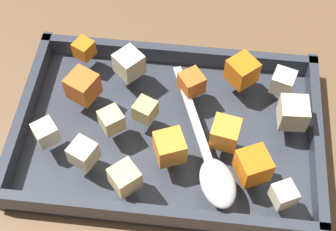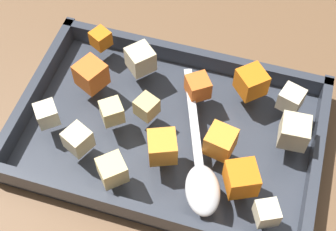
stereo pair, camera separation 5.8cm
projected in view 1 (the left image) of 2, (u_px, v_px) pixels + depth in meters
The scene contains 19 objects.
ground_plane at pixel (164, 136), 0.63m from camera, with size 4.00×4.00×0.00m, color brown.
baking_dish at pixel (168, 133), 0.62m from camera, with size 0.37×0.25×0.04m.
carrot_chunk_back_center at pixel (83, 86), 0.60m from camera, with size 0.03×0.03×0.03m, color orange.
carrot_chunk_heap_side at pixel (191, 83), 0.61m from camera, with size 0.03×0.03×0.03m, color orange.
carrot_chunk_corner_ne at pixel (170, 147), 0.55m from camera, with size 0.03×0.03×0.03m, color orange.
carrot_chunk_near_left at pixel (84, 49), 0.64m from camera, with size 0.02×0.02×0.02m, color orange.
carrot_chunk_rim_edge at pixel (253, 166), 0.54m from camera, with size 0.03×0.03×0.03m, color orange.
carrot_chunk_under_handle at pixel (225, 133), 0.56m from camera, with size 0.03×0.03×0.03m, color orange.
carrot_chunk_corner_sw at pixel (242, 71), 0.61m from camera, with size 0.03×0.03×0.03m, color orange.
potato_chunk_far_left at pixel (125, 178), 0.53m from camera, with size 0.03×0.03×0.03m, color #E0CC89.
potato_chunk_center at pixel (83, 153), 0.55m from camera, with size 0.03×0.03×0.03m, color beige.
potato_chunk_front_center at pixel (111, 120), 0.58m from camera, with size 0.03×0.03×0.03m, color #E0CC89.
potato_chunk_mid_right at pixel (46, 133), 0.57m from camera, with size 0.02×0.02×0.02m, color beige.
potato_chunk_corner_nw at pixel (293, 113), 0.58m from camera, with size 0.03×0.03×0.03m, color beige.
potato_chunk_near_spoon at pixel (145, 113), 0.58m from camera, with size 0.02×0.02×0.02m, color tan.
potato_chunk_far_right at pixel (129, 64), 0.62m from camera, with size 0.03×0.03×0.03m, color beige.
potato_chunk_mid_left at pixel (284, 195), 0.52m from camera, with size 0.02×0.02×0.02m, color beige.
parsnip_chunk_corner_se at pixel (283, 82), 0.61m from camera, with size 0.03×0.03×0.03m, color beige.
serving_spoon at pixel (214, 173), 0.54m from camera, with size 0.09×0.20×0.02m.
Camera 1 is at (-0.04, 0.33, 0.54)m, focal length 52.23 mm.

